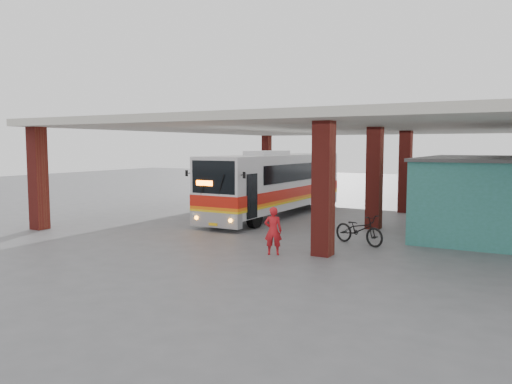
{
  "coord_description": "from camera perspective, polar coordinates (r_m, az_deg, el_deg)",
  "views": [
    {
      "loc": [
        8.79,
        -18.06,
        3.56
      ],
      "look_at": [
        -1.13,
        0.0,
        1.64
      ],
      "focal_mm": 35.0,
      "sensor_mm": 36.0,
      "label": 1
    }
  ],
  "objects": [
    {
      "name": "red_chair",
      "position": [
        26.49,
        19.92,
        -1.89
      ],
      "size": [
        0.54,
        0.54,
        0.83
      ],
      "rotation": [
        0.0,
        0.0,
        0.27
      ],
      "color": "red",
      "rests_on": "ground"
    },
    {
      "name": "pedestrian",
      "position": [
        16.33,
        1.97,
        -4.45
      ],
      "size": [
        0.68,
        0.57,
        1.58
      ],
      "primitive_type": "imported",
      "rotation": [
        0.0,
        0.0,
        3.54
      ],
      "color": "red",
      "rests_on": "ground"
    },
    {
      "name": "brick_columns",
      "position": [
        24.25,
        11.05,
        1.94
      ],
      "size": [
        20.1,
        21.6,
        4.35
      ],
      "color": "maroon",
      "rests_on": "ground"
    },
    {
      "name": "coach_bus",
      "position": [
        25.33,
        2.26,
        0.98
      ],
      "size": [
        2.54,
        11.41,
        3.31
      ],
      "rotation": [
        0.0,
        0.0,
        -0.01
      ],
      "color": "silver",
      "rests_on": "ground"
    },
    {
      "name": "shop_building",
      "position": [
        22.19,
        25.29,
        -0.36
      ],
      "size": [
        5.2,
        8.2,
        3.11
      ],
      "color": "#307866",
      "rests_on": "ground"
    },
    {
      "name": "canopy_roof",
      "position": [
        25.94,
        10.19,
        7.31
      ],
      "size": [
        21.0,
        23.0,
        0.3
      ],
      "primitive_type": "cube",
      "color": "beige",
      "rests_on": "brick_columns"
    },
    {
      "name": "motorcycle",
      "position": [
        18.41,
        11.69,
        -4.22
      ],
      "size": [
        2.21,
        1.41,
        1.09
      ],
      "primitive_type": "imported",
      "rotation": [
        0.0,
        0.0,
        1.21
      ],
      "color": "black",
      "rests_on": "ground"
    },
    {
      "name": "ground",
      "position": [
        20.4,
        2.78,
        -4.74
      ],
      "size": [
        90.0,
        90.0,
        0.0
      ],
      "primitive_type": "plane",
      "color": "#515154",
      "rests_on": "ground"
    }
  ]
}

